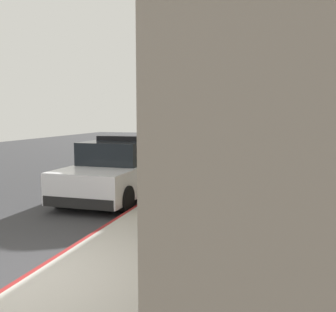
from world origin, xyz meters
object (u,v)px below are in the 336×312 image
police_cruiser (121,169)px  parked_car_silver_ahead (192,145)px  street_tree (234,73)px  fire_hydrant (162,198)px

police_cruiser → parked_car_silver_ahead: police_cruiser is taller
police_cruiser → parked_car_silver_ahead: bearing=89.7°
police_cruiser → parked_car_silver_ahead: size_ratio=1.00×
parked_car_silver_ahead → street_tree: bearing=-50.2°
fire_hydrant → police_cruiser: bearing=131.5°
fire_hydrant → street_tree: size_ratio=0.14×
fire_hydrant → street_tree: bearing=86.2°
police_cruiser → street_tree: bearing=67.4°
parked_car_silver_ahead → fire_hydrant: size_ratio=6.37×
street_tree → fire_hydrant: bearing=-93.8°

